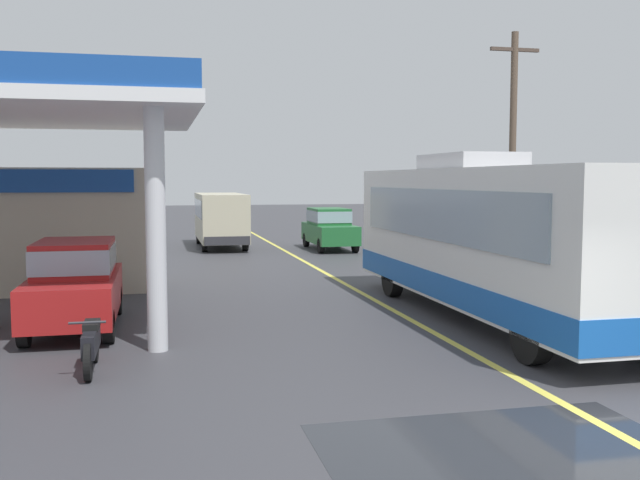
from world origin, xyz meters
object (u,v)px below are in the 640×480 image
at_px(coach_bus_main, 488,241).
at_px(car_at_pump, 75,280).
at_px(minibus_opposing_lane, 221,215).
at_px(motorcycle_parked_forecourt, 91,344).
at_px(car_trailing_behind_bus, 329,227).
at_px(pedestrian_near_pump, 91,277).

relative_size(coach_bus_main, car_at_pump, 2.63).
bearing_deg(minibus_opposing_lane, motorcycle_parked_forecourt, -100.66).
xyz_separation_m(minibus_opposing_lane, motorcycle_parked_forecourt, (-3.93, -20.88, -1.03)).
relative_size(car_at_pump, motorcycle_parked_forecourt, 2.33).
bearing_deg(car_at_pump, coach_bus_main, -5.64).
distance_m(coach_bus_main, car_trailing_behind_bus, 16.06).
xyz_separation_m(pedestrian_near_pump, car_trailing_behind_bus, (8.90, 14.23, 0.08)).
bearing_deg(coach_bus_main, car_trailing_behind_bus, 89.00).
relative_size(motorcycle_parked_forecourt, car_trailing_behind_bus, 0.43).
distance_m(minibus_opposing_lane, motorcycle_parked_forecourt, 21.28).
xyz_separation_m(coach_bus_main, car_trailing_behind_bus, (0.28, 16.04, -0.71)).
bearing_deg(car_trailing_behind_bus, coach_bus_main, -91.00).
height_order(pedestrian_near_pump, car_trailing_behind_bus, car_trailing_behind_bus).
xyz_separation_m(car_at_pump, minibus_opposing_lane, (4.53, 17.34, 0.46)).
relative_size(car_at_pump, car_trailing_behind_bus, 1.00).
bearing_deg(car_at_pump, minibus_opposing_lane, 75.35).
distance_m(minibus_opposing_lane, car_trailing_behind_bus, 5.10).
height_order(coach_bus_main, minibus_opposing_lane, coach_bus_main).
bearing_deg(minibus_opposing_lane, coach_bus_main, -76.69).
distance_m(coach_bus_main, pedestrian_near_pump, 8.84).
distance_m(minibus_opposing_lane, pedestrian_near_pump, 16.96).
xyz_separation_m(motorcycle_parked_forecourt, car_trailing_behind_bus, (8.52, 18.71, 0.57)).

